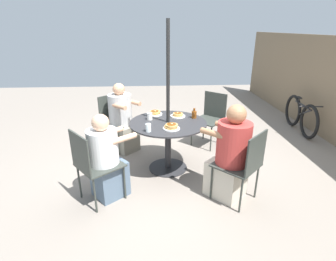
{
  "coord_description": "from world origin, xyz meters",
  "views": [
    {
      "loc": [
        3.51,
        -0.21,
        2.01
      ],
      "look_at": [
        0.0,
        0.0,
        0.61
      ],
      "focal_mm": 28.0,
      "sensor_mm": 36.0,
      "label": 1
    }
  ],
  "objects": [
    {
      "name": "patio_table",
      "position": [
        0.0,
        0.0,
        0.57
      ],
      "size": [
        1.11,
        1.11,
        0.74
      ],
      "color": "#28282B",
      "rests_on": "ground"
    },
    {
      "name": "patio_chair_west",
      "position": [
        0.87,
        0.83,
        0.54
      ],
      "size": [
        0.66,
        0.66,
        0.93
      ],
      "rotation": [
        0.0,
        0.0,
        -3.95
      ],
      "color": "#333833",
      "rests_on": "ground"
    },
    {
      "name": "pancake_plate_a",
      "position": [
        0.28,
        0.03,
        0.78
      ],
      "size": [
        0.23,
        0.23,
        0.08
      ],
      "color": "white",
      "rests_on": "patio_table"
    },
    {
      "name": "bicycle",
      "position": [
        -1.36,
        2.77,
        0.34
      ],
      "size": [
        1.39,
        0.44,
        0.69
      ],
      "rotation": [
        0.0,
        0.0,
        -0.08
      ],
      "color": "black",
      "rests_on": "ground"
    },
    {
      "name": "diner_west",
      "position": [
        0.74,
        0.71,
        0.54
      ],
      "size": [
        0.63,
        0.63,
        1.21
      ],
      "rotation": [
        0.0,
        0.0,
        -3.95
      ],
      "color": "beige",
      "rests_on": "ground"
    },
    {
      "name": "patio_chair_east",
      "position": [
        -0.83,
        -0.87,
        0.54
      ],
      "size": [
        0.66,
        0.66,
        0.93
      ],
      "rotation": [
        0.0,
        0.0,
        -0.76
      ],
      "color": "#333833",
      "rests_on": "ground"
    },
    {
      "name": "umbrella_pole",
      "position": [
        0.0,
        0.0,
        1.05
      ],
      "size": [
        0.05,
        0.05,
        2.11
      ],
      "primitive_type": "cylinder",
      "color": "black",
      "rests_on": "ground"
    },
    {
      "name": "patio_chair_north",
      "position": [
        -0.88,
        0.82,
        0.54
      ],
      "size": [
        0.66,
        0.66,
        0.93
      ],
      "rotation": [
        0.0,
        0.0,
        -2.32
      ],
      "color": "#333833",
      "rests_on": "ground"
    },
    {
      "name": "coffee_cup",
      "position": [
        -0.12,
        -0.26,
        0.8
      ],
      "size": [
        0.08,
        0.08,
        0.1
      ],
      "color": "white",
      "rests_on": "patio_table"
    },
    {
      "name": "pancake_plate_c",
      "position": [
        -0.35,
        -0.18,
        0.77
      ],
      "size": [
        0.23,
        0.23,
        0.07
      ],
      "color": "white",
      "rests_on": "patio_table"
    },
    {
      "name": "diner_south",
      "position": [
        0.64,
        -0.79,
        0.49
      ],
      "size": [
        0.59,
        0.62,
        1.09
      ],
      "rotation": [
        0.0,
        0.0,
        0.68
      ],
      "color": "slate",
      "rests_on": "ground"
    },
    {
      "name": "syrup_bottle",
      "position": [
        -0.16,
        0.4,
        0.8
      ],
      "size": [
        0.1,
        0.07,
        0.15
      ],
      "color": "brown",
      "rests_on": "patio_table"
    },
    {
      "name": "pancake_plate_b",
      "position": [
        -0.23,
        0.16,
        0.77
      ],
      "size": [
        0.23,
        0.23,
        0.07
      ],
      "color": "white",
      "rests_on": "patio_table"
    },
    {
      "name": "ground_plane",
      "position": [
        0.0,
        0.0,
        0.0
      ],
      "size": [
        12.0,
        12.0,
        0.0
      ],
      "primitive_type": "plane",
      "color": "gray"
    },
    {
      "name": "drinking_glass_a",
      "position": [
        0.35,
        -0.28,
        0.8
      ],
      "size": [
        0.07,
        0.07,
        0.11
      ],
      "primitive_type": "cylinder",
      "color": "silver",
      "rests_on": "patio_table"
    },
    {
      "name": "patio_chair_south",
      "position": [
        0.76,
        -0.93,
        0.54
      ],
      "size": [
        0.66,
        0.66,
        0.93
      ],
      "rotation": [
        0.0,
        0.0,
        0.68
      ],
      "color": "#333833",
      "rests_on": "ground"
    },
    {
      "name": "diner_east",
      "position": [
        -0.71,
        -0.74,
        0.52
      ],
      "size": [
        0.59,
        0.6,
        1.17
      ],
      "rotation": [
        0.0,
        0.0,
        -0.76
      ],
      "color": "gray",
      "rests_on": "ground"
    }
  ]
}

